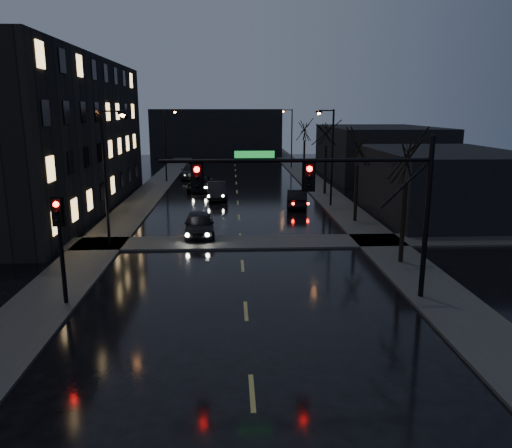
{
  "coord_description": "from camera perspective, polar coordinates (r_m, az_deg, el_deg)",
  "views": [
    {
      "loc": [
        -0.53,
        -10.95,
        8.02
      ],
      "look_at": [
        0.5,
        9.87,
        3.2
      ],
      "focal_mm": 35.0,
      "sensor_mm": 36.0,
      "label": 1
    }
  ],
  "objects": [
    {
      "name": "streetlight_l_far",
      "position": [
        56.49,
        -10.15,
        9.52
      ],
      "size": [
        1.53,
        0.28,
        8.0
      ],
      "color": "black",
      "rests_on": "ground"
    },
    {
      "name": "ground",
      "position": [
        13.58,
        -0.07,
        -23.16
      ],
      "size": [
        160.0,
        160.0,
        0.0
      ],
      "primitive_type": "plane",
      "color": "black",
      "rests_on": "ground"
    },
    {
      "name": "oncoming_car_d",
      "position": [
        59.92,
        -7.37,
        6.01
      ],
      "size": [
        2.38,
        5.71,
        1.65
      ],
      "primitive_type": "imported",
      "rotation": [
        0.0,
        0.0,
        -0.01
      ],
      "color": "black",
      "rests_on": "ground"
    },
    {
      "name": "signal_pole_left",
      "position": [
        21.71,
        -21.49,
        -1.24
      ],
      "size": [
        0.35,
        0.41,
        4.53
      ],
      "color": "black",
      "rests_on": "ground"
    },
    {
      "name": "commercial_right_near",
      "position": [
        40.65,
        20.48,
        4.39
      ],
      "size": [
        10.0,
        14.0,
        5.0
      ],
      "primitive_type": "cube",
      "color": "black",
      "rests_on": "ground"
    },
    {
      "name": "tree_near",
      "position": [
        26.56,
        17.01,
        8.57
      ],
      "size": [
        3.52,
        3.52,
        8.08
      ],
      "color": "black",
      "rests_on": "ground"
    },
    {
      "name": "apartment_block",
      "position": [
        44.0,
        -24.45,
        9.24
      ],
      "size": [
        12.0,
        30.0,
        12.0
      ],
      "primitive_type": "cube",
      "color": "black",
      "rests_on": "ground"
    },
    {
      "name": "lead_car",
      "position": [
        41.76,
        4.72,
        2.96
      ],
      "size": [
        2.2,
        4.78,
        1.52
      ],
      "primitive_type": "imported",
      "rotation": [
        0.0,
        0.0,
        3.01
      ],
      "color": "black",
      "rests_on": "ground"
    },
    {
      "name": "tree_far",
      "position": [
        61.63,
        5.6,
        11.13
      ],
      "size": [
        3.43,
        3.43,
        7.88
      ],
      "color": "black",
      "rests_on": "ground"
    },
    {
      "name": "signal_mast",
      "position": [
        20.66,
        9.45,
        4.07
      ],
      "size": [
        11.11,
        0.41,
        7.0
      ],
      "color": "black",
      "rests_on": "ground"
    },
    {
      "name": "tree_mid_a",
      "position": [
        36.14,
        11.63,
        9.27
      ],
      "size": [
        3.3,
        3.3,
        7.58
      ],
      "color": "black",
      "rests_on": "ground"
    },
    {
      "name": "sidewalk_right",
      "position": [
        47.5,
        8.18,
        3.23
      ],
      "size": [
        3.0,
        140.0,
        0.12
      ],
      "primitive_type": "cube",
      "color": "#2D2D2B",
      "rests_on": "ground"
    },
    {
      "name": "oncoming_car_c",
      "position": [
        50.55,
        -6.36,
        4.59
      ],
      "size": [
        2.74,
        5.11,
        1.36
      ],
      "primitive_type": "imported",
      "rotation": [
        0.0,
        0.0,
        -0.1
      ],
      "color": "black",
      "rests_on": "ground"
    },
    {
      "name": "sidewalk_left",
      "position": [
        47.31,
        -12.51,
        3.02
      ],
      "size": [
        3.0,
        140.0,
        0.12
      ],
      "primitive_type": "cube",
      "color": "#2D2D2B",
      "rests_on": "ground"
    },
    {
      "name": "far_block",
      "position": [
        89.08,
        -4.5,
        10.38
      ],
      "size": [
        22.0,
        10.0,
        8.0
      ],
      "primitive_type": "cube",
      "color": "black",
      "rests_on": "ground"
    },
    {
      "name": "streetlight_r_mid",
      "position": [
        41.87,
        8.43,
        8.43
      ],
      "size": [
        1.53,
        0.28,
        8.0
      ],
      "color": "black",
      "rests_on": "ground"
    },
    {
      "name": "oncoming_car_b",
      "position": [
        45.6,
        -4.52,
        3.83
      ],
      "size": [
        2.11,
        4.86,
        1.55
      ],
      "primitive_type": "imported",
      "rotation": [
        0.0,
        0.0,
        0.1
      ],
      "color": "black",
      "rests_on": "ground"
    },
    {
      "name": "tree_mid_b",
      "position": [
        47.81,
        8.08,
        11.2
      ],
      "size": [
        3.74,
        3.74,
        8.59
      ],
      "color": "black",
      "rests_on": "ground"
    },
    {
      "name": "streetlight_l_near",
      "position": [
        29.97,
        -16.53,
        6.27
      ],
      "size": [
        1.53,
        0.28,
        8.0
      ],
      "color": "black",
      "rests_on": "ground"
    },
    {
      "name": "oncoming_car_a",
      "position": [
        32.2,
        -6.49,
        -0.05
      ],
      "size": [
        2.14,
        4.73,
        1.58
      ],
      "primitive_type": "imported",
      "rotation": [
        0.0,
        0.0,
        0.06
      ],
      "color": "black",
      "rests_on": "ground"
    },
    {
      "name": "sidewalk_cross",
      "position": [
        30.51,
        -1.75,
        -2.11
      ],
      "size": [
        40.0,
        3.0,
        0.12
      ],
      "primitive_type": "cube",
      "color": "#2D2D2B",
      "rests_on": "ground"
    },
    {
      "name": "commercial_right_far",
      "position": [
        61.71,
        13.81,
        7.97
      ],
      "size": [
        12.0,
        18.0,
        6.0
      ],
      "primitive_type": "cube",
      "color": "black",
      "rests_on": "ground"
    },
    {
      "name": "streetlight_r_far",
      "position": [
        69.5,
        3.93,
        10.3
      ],
      "size": [
        1.53,
        0.28,
        8.0
      ],
      "color": "black",
      "rests_on": "ground"
    }
  ]
}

